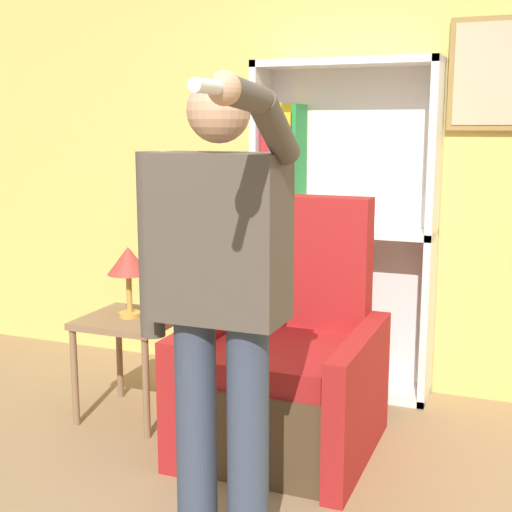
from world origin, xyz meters
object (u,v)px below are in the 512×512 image
person_standing (219,294)px  armchair (287,372)px  table_lamp (128,264)px  side_table (131,332)px  bookcase (323,235)px

person_standing → armchair: bearing=95.3°
armchair → table_lamp: (-0.89, 0.01, 0.48)m
person_standing → side_table: person_standing is taller
armchair → person_standing: size_ratio=0.70×
armchair → side_table: (-0.89, 0.01, 0.11)m
person_standing → side_table: 1.49m
armchair → person_standing: (0.09, -0.99, 0.63)m
bookcase → person_standing: (0.16, -1.83, 0.07)m
armchair → side_table: 0.90m
bookcase → side_table: size_ratio=3.45×
bookcase → table_lamp: size_ratio=5.09×
side_table → table_lamp: (-0.00, 0.00, 0.37)m
side_table → table_lamp: 0.37m
armchair → side_table: size_ratio=2.17×
bookcase → armchair: (0.07, -0.84, -0.56)m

